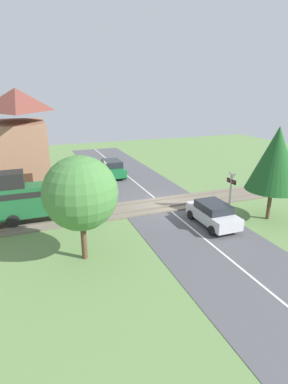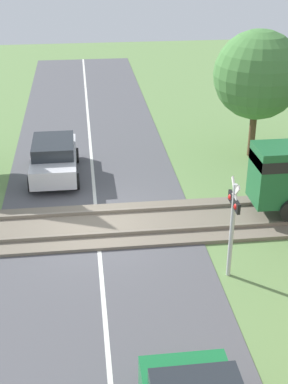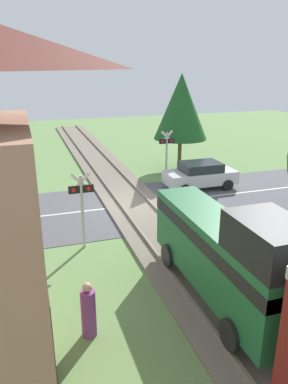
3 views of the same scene
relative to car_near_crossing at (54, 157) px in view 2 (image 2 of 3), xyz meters
The scene contains 6 objects.
ground_plane 4.49m from the car_near_crossing, 19.01° to the left, with size 60.00×60.00×0.00m, color #66894C.
road_surface 4.49m from the car_near_crossing, 19.01° to the left, with size 48.00×6.40×0.02m.
track_bed 4.48m from the car_near_crossing, 19.01° to the left, with size 2.80×48.00×0.24m.
car_near_crossing is the anchor object (origin of this frame).
crossing_signal_east_approach 8.79m from the car_near_crossing, 34.53° to the left, with size 0.90×0.18×2.91m.
tree_roadside_hedge 8.60m from the car_near_crossing, 97.79° to the left, with size 3.51×3.51×5.18m.
Camera 2 is at (14.87, -0.29, 8.73)m, focal length 50.00 mm.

